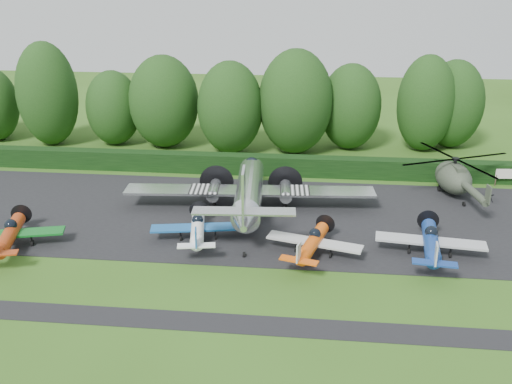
# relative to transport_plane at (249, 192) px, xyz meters

# --- Properties ---
(ground) EXTENTS (160.00, 160.00, 0.00)m
(ground) POSITION_rel_transport_plane_xyz_m (-1.64, -10.63, -1.97)
(ground) COLOR #325718
(ground) RESTS_ON ground
(apron) EXTENTS (70.00, 18.00, 0.01)m
(apron) POSITION_rel_transport_plane_xyz_m (-1.64, -0.63, -1.97)
(apron) COLOR black
(apron) RESTS_ON ground
(taxiway_verge) EXTENTS (70.00, 2.00, 0.00)m
(taxiway_verge) POSITION_rel_transport_plane_xyz_m (-1.64, -16.63, -1.97)
(taxiway_verge) COLOR black
(taxiway_verge) RESTS_ON ground
(hedgerow) EXTENTS (90.00, 1.60, 2.00)m
(hedgerow) POSITION_rel_transport_plane_xyz_m (-1.64, 10.37, -1.97)
(hedgerow) COLOR black
(hedgerow) RESTS_ON ground
(transport_plane) EXTENTS (22.06, 16.92, 7.07)m
(transport_plane) POSITION_rel_transport_plane_xyz_m (0.00, 0.00, 0.00)
(transport_plane) COLOR silver
(transport_plane) RESTS_ON ground
(light_plane_red) EXTENTS (7.75, 8.14, 2.98)m
(light_plane_red) POSITION_rel_transport_plane_xyz_m (-17.18, -8.59, -0.73)
(light_plane_red) COLOR #AA360F
(light_plane_red) RESTS_ON ground
(light_plane_white) EXTENTS (7.33, 7.71, 2.82)m
(light_plane_white) POSITION_rel_transport_plane_xyz_m (-3.30, -5.90, -0.80)
(light_plane_white) COLOR white
(light_plane_white) RESTS_ON ground
(light_plane_orange) EXTENTS (7.19, 7.56, 2.76)m
(light_plane_orange) POSITION_rel_transport_plane_xyz_m (5.60, -7.46, -0.82)
(light_plane_orange) COLOR #F15B0E
(light_plane_orange) RESTS_ON ground
(light_plane_blue) EXTENTS (7.98, 8.39, 3.07)m
(light_plane_blue) POSITION_rel_transport_plane_xyz_m (14.24, -6.73, -0.70)
(light_plane_blue) COLOR navy
(light_plane_blue) RESTS_ON ground
(helicopter) EXTENTS (11.22, 13.14, 3.62)m
(helicopter) POSITION_rel_transport_plane_xyz_m (18.59, 6.41, -0.03)
(helicopter) COLOR #353E2F
(helicopter) RESTS_ON ground
(sign_board) EXTENTS (3.13, 0.12, 1.76)m
(sign_board) POSITION_rel_transport_plane_xyz_m (24.80, 9.31, -0.78)
(sign_board) COLOR #3F3326
(sign_board) RESTS_ON ground
(tree_1) EXTENTS (8.38, 8.38, 11.87)m
(tree_1) POSITION_rel_transport_plane_xyz_m (3.24, 18.27, 3.96)
(tree_1) COLOR black
(tree_1) RESTS_ON ground
(tree_2) EXTENTS (7.08, 7.08, 10.00)m
(tree_2) POSITION_rel_transport_plane_xyz_m (9.56, 20.57, 3.02)
(tree_2) COLOR black
(tree_2) RESTS_ON ground
(tree_3) EXTENTS (6.54, 6.54, 11.11)m
(tree_3) POSITION_rel_transport_plane_xyz_m (18.07, 20.69, 3.57)
(tree_3) COLOR black
(tree_3) RESTS_ON ground
(tree_6) EXTENTS (7.05, 7.05, 12.28)m
(tree_6) POSITION_rel_transport_plane_xyz_m (-26.06, 18.57, 4.15)
(tree_6) COLOR black
(tree_6) RESTS_ON ground
(tree_7) EXTENTS (8.15, 8.15, 10.85)m
(tree_7) POSITION_rel_transport_plane_xyz_m (-12.18, 19.12, 3.45)
(tree_7) COLOR black
(tree_7) RESTS_ON ground
(tree_8) EXTENTS (7.03, 7.03, 10.35)m
(tree_8) POSITION_rel_transport_plane_xyz_m (21.53, 22.45, 3.19)
(tree_8) COLOR black
(tree_8) RESTS_ON ground
(tree_9) EXTENTS (7.44, 7.44, 10.56)m
(tree_9) POSITION_rel_transport_plane_xyz_m (-4.09, 17.44, 3.30)
(tree_9) COLOR black
(tree_9) RESTS_ON ground
(tree_10) EXTENTS (6.41, 6.41, 8.92)m
(tree_10) POSITION_rel_transport_plane_xyz_m (-18.48, 19.44, 2.48)
(tree_10) COLOR black
(tree_10) RESTS_ON ground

